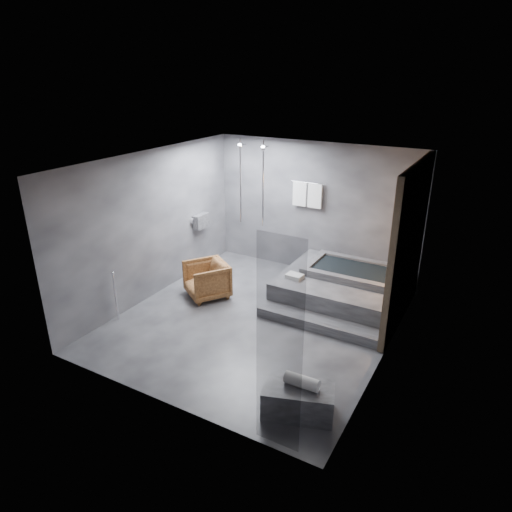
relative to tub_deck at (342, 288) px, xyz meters
The scene contains 7 objects.
room 2.02m from the tub_deck, 118.47° to the right, with size 5.00×5.04×2.82m.
tub_deck is the anchor object (origin of this frame).
tub_step 1.19m from the tub_deck, 90.00° to the right, with size 2.20×0.36×0.18m, color #333335.
concrete_bench 3.32m from the tub_deck, 79.96° to the right, with size 0.90×0.50×0.41m, color #353537.
driftwood_chair 2.60m from the tub_deck, 154.25° to the right, with size 0.75×0.77×0.70m, color #482812.
rolled_towel 3.30m from the tub_deck, 79.43° to the right, with size 0.16×0.16×0.45m, color white.
deck_towel 0.97m from the tub_deck, 145.28° to the right, with size 0.30×0.22×0.08m, color silver.
Camera 1 is at (3.46, -6.17, 4.11)m, focal length 32.00 mm.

